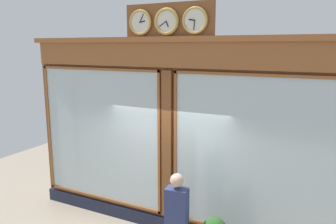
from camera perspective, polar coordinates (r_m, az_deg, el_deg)
shop_facade at (r=6.55m, az=0.50°, el=-4.18°), size 6.54×0.42×4.44m
pedestrian at (r=5.72m, az=1.49°, el=-17.57°), size 0.38×0.25×1.69m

